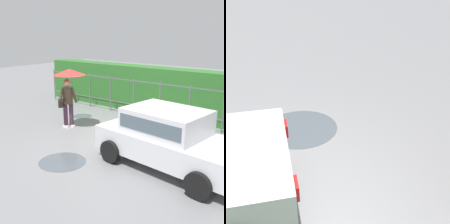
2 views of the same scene
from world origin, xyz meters
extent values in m
plane|color=slate|center=(0.00, 0.00, 0.00)|extent=(40.00, 40.00, 0.00)
cylinder|color=black|center=(0.83, -1.26, 0.30)|extent=(0.62, 0.24, 0.60)
cube|color=red|center=(0.37, 0.19, 0.73)|extent=(0.08, 0.21, 0.16)
cube|color=red|center=(0.25, -0.90, 0.73)|extent=(0.08, 0.21, 0.16)
cylinder|color=#4C545B|center=(-0.17, -2.03, 0.00)|extent=(1.24, 1.24, 0.00)
camera|label=1|loc=(5.26, -6.80, 3.31)|focal=47.32mm
camera|label=2|loc=(0.73, 2.39, 2.72)|focal=49.59mm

